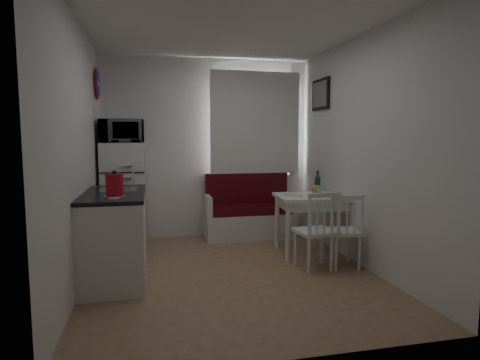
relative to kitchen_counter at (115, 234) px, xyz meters
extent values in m
cube|color=#8C654A|center=(1.20, -0.16, -0.46)|extent=(3.00, 3.50, 0.02)
cube|color=white|center=(1.20, -0.16, 2.14)|extent=(3.00, 3.50, 0.02)
cube|color=white|center=(1.20, 1.59, 0.84)|extent=(3.00, 0.02, 2.60)
cube|color=white|center=(1.20, -1.91, 0.84)|extent=(3.00, 0.02, 2.60)
cube|color=white|center=(-0.30, -0.16, 0.84)|extent=(0.02, 3.50, 2.60)
cube|color=white|center=(2.70, -0.16, 0.84)|extent=(0.02, 3.50, 2.60)
cube|color=white|center=(1.90, 1.56, 1.17)|extent=(1.22, 0.06, 1.47)
cube|color=white|center=(1.90, 1.49, 1.22)|extent=(1.35, 0.02, 1.50)
cube|color=white|center=(0.00, -0.01, -0.03)|extent=(0.60, 1.30, 0.86)
cube|color=black|center=(0.00, -0.01, 0.43)|extent=(0.62, 1.32, 0.03)
cube|color=#99999E|center=(0.02, 0.24, 0.39)|extent=(0.40, 0.40, 0.10)
cylinder|color=silver|center=(0.18, 0.42, 0.57)|extent=(0.02, 0.02, 0.26)
cylinder|color=#1B2EA4|center=(-0.27, 1.29, 1.69)|extent=(0.03, 0.40, 0.40)
cube|color=black|center=(2.67, 0.94, 1.59)|extent=(0.04, 0.52, 0.42)
cube|color=white|center=(1.77, 1.32, -0.27)|extent=(1.30, 0.50, 0.36)
cube|color=#500A16|center=(1.77, 1.32, -0.03)|extent=(1.24, 0.46, 0.12)
cube|color=#500A16|center=(1.77, 1.51, 0.25)|extent=(1.24, 0.10, 0.46)
cube|color=white|center=(2.39, 0.37, 0.27)|extent=(1.05, 0.78, 0.04)
cube|color=white|center=(2.39, 0.37, 0.19)|extent=(0.94, 0.67, 0.12)
cylinder|color=white|center=(2.39, 0.37, -0.10)|extent=(0.06, 0.06, 0.70)
cube|color=white|center=(2.14, -0.20, -0.03)|extent=(0.45, 0.44, 0.04)
cube|color=white|center=(2.14, -0.38, 0.20)|extent=(0.39, 0.08, 0.43)
cube|color=white|center=(2.45, -0.20, -0.05)|extent=(0.43, 0.41, 0.04)
cube|color=white|center=(2.45, -0.37, 0.17)|extent=(0.38, 0.07, 0.41)
cube|color=white|center=(0.02, 1.24, 0.24)|extent=(0.56, 0.56, 1.39)
imported|color=white|center=(0.02, 1.19, 1.09)|extent=(0.55, 0.38, 0.31)
cylinder|color=red|center=(0.05, -0.49, 0.57)|extent=(0.19, 0.19, 0.25)
cylinder|color=orange|center=(2.34, 0.32, 0.33)|extent=(0.06, 0.06, 0.10)
cylinder|color=#8ACBEB|center=(2.45, 0.42, 0.34)|extent=(0.06, 0.06, 0.11)
cylinder|color=white|center=(2.09, 0.39, 0.29)|extent=(0.23, 0.23, 0.02)
camera|label=1|loc=(0.37, -4.27, 1.00)|focal=30.00mm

